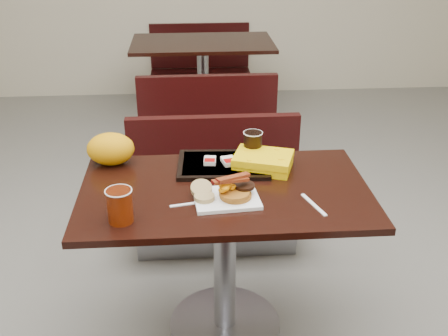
{
  "coord_description": "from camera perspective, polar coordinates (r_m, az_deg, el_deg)",
  "views": [
    {
      "loc": [
        -0.14,
        -1.95,
        1.82
      ],
      "look_at": [
        -0.0,
        0.05,
        0.82
      ],
      "focal_mm": 43.04,
      "sensor_mm": 36.0,
      "label": 1
    }
  ],
  "objects": [
    {
      "name": "floor",
      "position": [
        2.67,
        0.08,
        -16.46
      ],
      "size": [
        6.0,
        7.0,
        0.01
      ],
      "primitive_type": "cube",
      "color": "gray",
      "rests_on": "ground"
    },
    {
      "name": "tray",
      "position": [
        2.41,
        -0.07,
        0.36
      ],
      "size": [
        0.42,
        0.31,
        0.02
      ],
      "primitive_type": "cube",
      "rotation": [
        0.0,
        0.0,
        -0.05
      ],
      "color": "black",
      "rests_on": "table_near"
    },
    {
      "name": "knife",
      "position": [
        2.14,
        9.51,
        -3.87
      ],
      "size": [
        0.07,
        0.17,
        0.0
      ],
      "primitive_type": "cube",
      "rotation": [
        0.0,
        0.0,
        -1.26
      ],
      "color": "white",
      "rests_on": "table_near"
    },
    {
      "name": "platter",
      "position": [
        2.14,
        0.27,
        -3.26
      ],
      "size": [
        0.27,
        0.22,
        0.02
      ],
      "primitive_type": "cube",
      "rotation": [
        0.0,
        0.0,
        0.09
      ],
      "color": "white",
      "rests_on": "table_near"
    },
    {
      "name": "hashbrown_sleeve_left",
      "position": [
        2.4,
        -1.51,
        0.79
      ],
      "size": [
        0.06,
        0.08,
        0.02
      ],
      "primitive_type": "cube",
      "rotation": [
        0.0,
        0.0,
        -0.1
      ],
      "color": "silver",
      "rests_on": "tray"
    },
    {
      "name": "muffin_bottom",
      "position": [
        2.12,
        -2.1,
        -3.12
      ],
      "size": [
        0.1,
        0.1,
        0.02
      ],
      "primitive_type": "cylinder",
      "rotation": [
        0.0,
        0.0,
        0.24
      ],
      "color": "tan",
      "rests_on": "platter"
    },
    {
      "name": "hashbrown_sleeve_right",
      "position": [
        2.39,
        0.53,
        0.73
      ],
      "size": [
        0.07,
        0.09,
        0.02
      ],
      "primitive_type": "cube",
      "rotation": [
        0.0,
        0.0,
        0.25
      ],
      "color": "silver",
      "rests_on": "tray"
    },
    {
      "name": "sausage_patty",
      "position": [
        2.15,
        2.2,
        -1.88
      ],
      "size": [
        0.08,
        0.08,
        0.01
      ],
      "primitive_type": "cylinder",
      "rotation": [
        0.0,
        0.0,
        -0.0
      ],
      "color": "black",
      "rests_on": "pancake_stack"
    },
    {
      "name": "muffin_top",
      "position": [
        2.15,
        -2.42,
        -2.18
      ],
      "size": [
        0.09,
        0.09,
        0.05
      ],
      "primitive_type": "cylinder",
      "rotation": [
        0.38,
        0.0,
        0.06
      ],
      "color": "tan",
      "rests_on": "platter"
    },
    {
      "name": "condiment_syrup",
      "position": [
        2.19,
        -1.55,
        -2.57
      ],
      "size": [
        0.05,
        0.04,
        0.01
      ],
      "primitive_type": "cube",
      "rotation": [
        0.0,
        0.0,
        0.08
      ],
      "color": "red",
      "rests_on": "table_near"
    },
    {
      "name": "coffee_cup_far",
      "position": [
        2.45,
        3.07,
        2.57
      ],
      "size": [
        0.09,
        0.09,
        0.11
      ],
      "primitive_type": "cylinder",
      "rotation": [
        0.0,
        0.0,
        0.05
      ],
      "color": "black",
      "rests_on": "tray"
    },
    {
      "name": "table_far",
      "position": [
        4.77,
        -2.23,
        8.89
      ],
      "size": [
        1.2,
        0.7,
        0.75
      ],
      "primitive_type": null,
      "color": "black",
      "rests_on": "floor"
    },
    {
      "name": "scrambled_eggs",
      "position": [
        2.11,
        0.09,
        -1.93
      ],
      "size": [
        0.1,
        0.09,
        0.04
      ],
      "primitive_type": "ellipsoid",
      "rotation": [
        0.0,
        0.0,
        -0.2
      ],
      "color": "#FFA205",
      "rests_on": "pancake_stack"
    },
    {
      "name": "pancake_stack",
      "position": [
        2.13,
        1.25,
        -2.76
      ],
      "size": [
        0.16,
        0.16,
        0.03
      ],
      "primitive_type": "cylinder",
      "rotation": [
        0.0,
        0.0,
        0.25
      ],
      "color": "#A3601B",
      "rests_on": "platter"
    },
    {
      "name": "bench_far_n",
      "position": [
        5.45,
        -2.51,
        10.96
      ],
      "size": [
        1.0,
        0.46,
        0.72
      ],
      "primitive_type": null,
      "color": "black",
      "rests_on": "floor"
    },
    {
      "name": "bacon_strips",
      "position": [
        2.1,
        0.69,
        -1.26
      ],
      "size": [
        0.17,
        0.13,
        0.01
      ],
      "primitive_type": null,
      "rotation": [
        0.0,
        0.0,
        0.42
      ],
      "color": "#490508",
      "rests_on": "scrambled_eggs"
    },
    {
      "name": "paper_bag",
      "position": [
        2.46,
        -11.95,
        2.0
      ],
      "size": [
        0.23,
        0.19,
        0.15
      ],
      "primitive_type": "ellipsoid",
      "rotation": [
        0.0,
        0.0,
        -0.15
      ],
      "color": "orange",
      "rests_on": "table_near"
    },
    {
      "name": "clamshell",
      "position": [
        2.39,
        4.17,
        0.7
      ],
      "size": [
        0.3,
        0.26,
        0.07
      ],
      "primitive_type": "cube",
      "rotation": [
        0.0,
        0.0,
        -0.33
      ],
      "color": "#F3C004",
      "rests_on": "table_near"
    },
    {
      "name": "bench_far_s",
      "position": [
        4.12,
        -1.86,
        5.75
      ],
      "size": [
        1.0,
        0.46,
        0.72
      ],
      "primitive_type": null,
      "color": "black",
      "rests_on": "floor"
    },
    {
      "name": "coffee_cup_near",
      "position": [
        2.01,
        -11.0,
        -3.97
      ],
      "size": [
        0.1,
        0.1,
        0.13
      ],
      "primitive_type": "cylinder",
      "rotation": [
        0.0,
        0.0,
        -0.09
      ],
      "color": "#932805",
      "rests_on": "table_near"
    },
    {
      "name": "table_near",
      "position": [
        2.43,
        0.09,
        -9.98
      ],
      "size": [
        1.2,
        0.7,
        0.75
      ],
      "primitive_type": null,
      "color": "black",
      "rests_on": "floor"
    },
    {
      "name": "bench_near_n",
      "position": [
        3.03,
        -0.89,
        -2.32
      ],
      "size": [
        1.0,
        0.46,
        0.72
      ],
      "primitive_type": null,
      "color": "black",
      "rests_on": "floor"
    },
    {
      "name": "fork",
      "position": [
        2.11,
        -4.46,
        -3.92
      ],
      "size": [
        0.14,
        0.05,
        0.0
      ],
      "primitive_type": null,
      "rotation": [
        0.0,
        0.0,
        0.19
      ],
      "color": "white",
      "rests_on": "table_near"
    }
  ]
}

